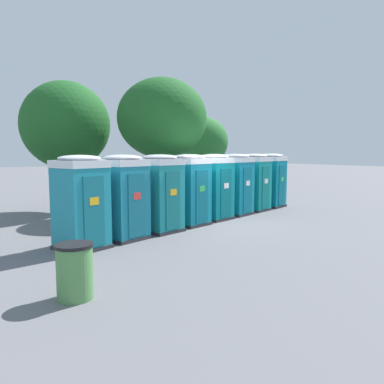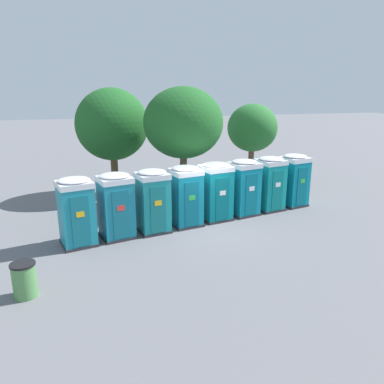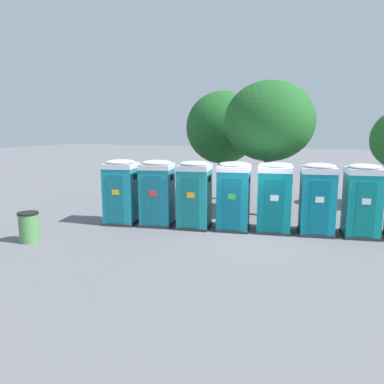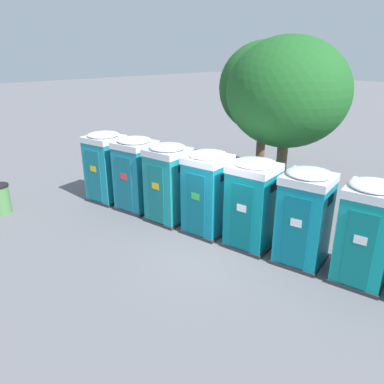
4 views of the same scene
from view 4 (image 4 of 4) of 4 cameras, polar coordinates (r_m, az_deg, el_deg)
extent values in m
plane|color=slate|center=(10.90, 4.01, -7.97)|extent=(120.00, 120.00, 0.00)
cube|color=#2D2D33|center=(14.32, -12.58, -0.90)|extent=(1.45, 1.45, 0.10)
cube|color=teal|center=(13.95, -12.93, 3.29)|extent=(1.39, 1.38, 2.10)
cube|color=#136777|center=(13.61, -14.69, 2.35)|extent=(0.62, 0.18, 1.85)
cube|color=yellow|center=(13.52, -14.85, 3.43)|extent=(0.27, 0.07, 0.20)
cube|color=black|center=(13.34, -11.45, 5.89)|extent=(0.11, 0.36, 0.20)
cube|color=silver|center=(13.66, -13.32, 7.89)|extent=(1.43, 1.42, 0.20)
ellipsoid|color=silver|center=(13.63, -13.38, 8.50)|extent=(1.36, 1.35, 0.18)
cube|color=#2D2D33|center=(13.34, -8.22, -2.27)|extent=(1.46, 1.45, 0.10)
cube|color=teal|center=(12.94, -8.47, 2.21)|extent=(1.39, 1.38, 2.10)
cube|color=#126276|center=(12.57, -10.24, 1.16)|extent=(0.62, 0.18, 1.85)
cube|color=red|center=(12.47, -10.38, 2.33)|extent=(0.27, 0.07, 0.20)
cube|color=black|center=(12.35, -6.63, 4.95)|extent=(0.11, 0.36, 0.20)
cube|color=silver|center=(12.62, -8.75, 7.16)|extent=(1.43, 1.42, 0.20)
ellipsoid|color=silver|center=(12.59, -8.78, 7.82)|extent=(1.36, 1.35, 0.18)
cube|color=#2D2D33|center=(12.37, -3.52, -3.99)|extent=(1.39, 1.40, 0.10)
cube|color=teal|center=(11.95, -3.63, 0.79)|extent=(1.33, 1.33, 2.10)
cube|color=#136B6F|center=(11.57, -5.51, -0.36)|extent=(0.62, 0.15, 1.85)
cube|color=yellow|center=(11.46, -5.62, 0.89)|extent=(0.28, 0.06, 0.20)
cube|color=black|center=(11.36, -1.50, 3.65)|extent=(0.09, 0.36, 0.20)
cube|color=silver|center=(11.60, -3.76, 6.12)|extent=(1.37, 1.37, 0.20)
ellipsoid|color=silver|center=(11.56, -3.78, 6.84)|extent=(1.30, 1.30, 0.18)
cube|color=#2D2D33|center=(11.60, 2.25, -5.77)|extent=(1.39, 1.41, 0.10)
cube|color=#0E7B95|center=(11.15, 2.33, -0.71)|extent=(1.33, 1.34, 2.10)
cube|color=#0B6074|center=(10.74, 0.55, -2.02)|extent=(0.61, 0.15, 1.85)
cube|color=green|center=(10.62, 0.50, -0.68)|extent=(0.28, 0.06, 0.20)
cube|color=black|center=(10.60, 4.95, 2.29)|extent=(0.09, 0.36, 0.20)
cube|color=silver|center=(10.77, 2.42, 4.97)|extent=(1.37, 1.38, 0.20)
ellipsoid|color=silver|center=(10.73, 2.44, 5.74)|extent=(1.30, 1.31, 0.18)
cube|color=#2D2D33|center=(10.97, 8.81, -7.69)|extent=(1.43, 1.41, 0.10)
cube|color=#097D89|center=(10.49, 9.14, -2.42)|extent=(1.36, 1.34, 2.10)
cube|color=#07626B|center=(10.05, 7.51, -3.88)|extent=(0.64, 0.15, 1.85)
cube|color=white|center=(9.92, 7.54, -2.47)|extent=(0.28, 0.06, 0.20)
cube|color=black|center=(9.98, 12.37, 0.65)|extent=(0.09, 0.36, 0.20)
cube|color=silver|center=(10.09, 9.51, 3.58)|extent=(1.40, 1.38, 0.20)
ellipsoid|color=silver|center=(10.05, 9.57, 4.40)|extent=(1.33, 1.31, 0.18)
cube|color=#2D2D33|center=(10.48, 16.04, -9.79)|extent=(1.44, 1.44, 0.10)
cube|color=#0B819A|center=(9.98, 16.66, -4.35)|extent=(1.37, 1.37, 2.10)
cube|color=#096478|center=(9.51, 15.44, -6.04)|extent=(0.62, 0.17, 1.85)
cube|color=white|center=(9.37, 15.57, -4.58)|extent=(0.27, 0.07, 0.20)
cube|color=black|center=(9.56, 20.39, -1.15)|extent=(0.10, 0.36, 0.20)
cube|color=silver|center=(9.56, 17.38, 1.89)|extent=(1.41, 1.41, 0.20)
ellipsoid|color=silver|center=(9.52, 17.47, 2.75)|extent=(1.34, 1.34, 0.18)
cube|color=#2D2D33|center=(10.19, 23.93, -11.87)|extent=(1.40, 1.42, 0.10)
cube|color=#0D8E8E|center=(9.67, 24.89, -6.35)|extent=(1.33, 1.35, 2.10)
cube|color=#0A6E6F|center=(9.19, 24.03, -8.20)|extent=(0.60, 0.16, 1.85)
cube|color=white|center=(9.05, 24.26, -6.72)|extent=(0.28, 0.07, 0.20)
cube|color=silver|center=(9.24, 25.96, 0.02)|extent=(1.37, 1.39, 0.20)
ellipsoid|color=silver|center=(9.19, 26.11, 0.89)|extent=(1.30, 1.32, 0.18)
cylinder|color=brown|center=(12.63, 13.37, 3.31)|extent=(0.34, 0.34, 3.10)
ellipsoid|color=#1E5B23|center=(12.13, 14.37, 14.47)|extent=(3.74, 3.74, 3.33)
cylinder|color=brown|center=(16.67, 10.44, 7.14)|extent=(0.38, 0.38, 2.74)
ellipsoid|color=#1E5B23|center=(16.27, 11.01, 15.35)|extent=(3.75, 3.75, 3.73)
cylinder|color=#518C4C|center=(14.29, -27.18, -1.04)|extent=(0.64, 0.64, 0.94)
camera|label=1|loc=(15.95, -53.41, 2.88)|focal=35.00mm
camera|label=2|loc=(13.29, -76.02, 6.80)|focal=35.00mm
camera|label=3|loc=(6.83, -96.70, -16.64)|focal=35.00mm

